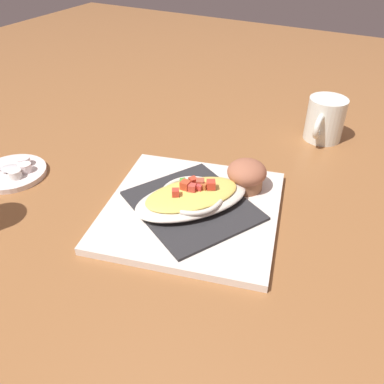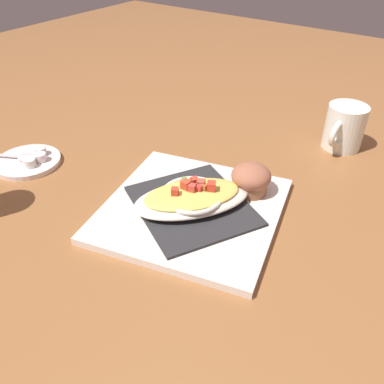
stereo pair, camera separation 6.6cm
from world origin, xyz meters
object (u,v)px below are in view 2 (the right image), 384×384
Objects in this scene: coffee_mug at (344,130)px; spoon at (25,157)px; square_plate at (192,210)px; muffin at (251,179)px; creamer_cup_0 at (30,163)px; creamer_cup_2 at (40,151)px; creamer_cup_1 at (40,157)px; gratin_dish at (192,197)px; creamer_saucer at (28,162)px.

coffee_mug reaches higher than spoon.
muffin is (0.06, 0.09, 0.03)m from square_plate.
spoon is at bearing 160.32° from creamer_cup_0.
spoon is 3.83× the size of creamer_cup_2.
spoon is 0.03m from creamer_cup_1.
muffin is 2.86× the size of creamer_cup_0.
muffin reaches higher than square_plate.
gratin_dish is at bearing 12.67° from creamer_cup_0.
square_plate is at bearing 10.05° from spoon.
spoon is (-0.00, -0.00, 0.01)m from creamer_saucer.
creamer_cup_2 is (-0.41, -0.13, -0.02)m from muffin.
creamer_saucer is at bearing -153.48° from creamer_cup_1.
creamer_cup_2 reaches higher than square_plate.
spoon is 0.03m from creamer_cup_0.
square_plate is 11.80× the size of creamer_cup_1.
spoon is 0.03m from creamer_cup_2.
creamer_cup_0 is 1.00× the size of creamer_cup_2.
gratin_dish reaches higher than creamer_cup_2.
creamer_cup_1 is (0.03, 0.01, 0.00)m from spoon.
coffee_mug is 0.64m from creamer_cup_0.
creamer_cup_2 is at bearing 78.09° from creamer_saucer.
coffee_mug is 0.65m from creamer_saucer.
creamer_saucer is 0.03m from creamer_cup_0.
creamer_cup_0 is at bearing -167.35° from square_plate.
coffee_mug is (0.13, 0.37, 0.01)m from gratin_dish.
square_plate is at bearing -121.39° from muffin.
muffin reaches higher than gratin_dish.
creamer_cup_2 is at bearing -174.42° from gratin_dish.
gratin_dish is 2.36× the size of spoon.
muffin reaches higher than creamer_cup_1.
creamer_cup_2 reaches higher than creamer_saucer.
muffin is at bearing 17.42° from creamer_cup_2.
square_plate is at bearing 12.65° from creamer_cup_0.
creamer_saucer is (-0.42, -0.16, -0.04)m from muffin.
gratin_dish is 0.34m from creamer_cup_0.
gratin_dish reaches higher than square_plate.
creamer_cup_2 is at bearing 142.30° from creamer_cup_1.
creamer_cup_0 and creamer_cup_1 have the same top height.
creamer_cup_0 is at bearing -136.06° from coffee_mug.
creamer_cup_2 is at bearing -140.00° from coffee_mug.
creamer_cup_0 is at bearing -19.68° from spoon.
gratin_dish is 0.11m from muffin.
coffee_mug is 0.65m from spoon.
creamer_cup_0 reaches higher than creamer_saucer.
creamer_cup_2 is at bearing 116.52° from creamer_cup_0.
creamer_cup_0 is 1.00× the size of creamer_cup_1.
muffin is 0.45m from creamer_saucer.
square_plate is 2.22× the size of creamer_saucer.
square_plate is 11.80× the size of creamer_cup_2.
gratin_dish is 1.91× the size of coffee_mug.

